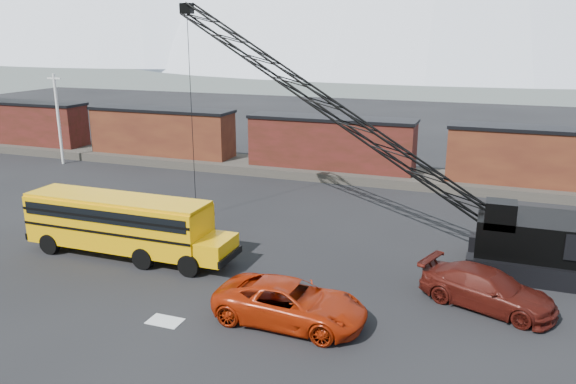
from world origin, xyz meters
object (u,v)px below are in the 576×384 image
(school_bus, at_px, (124,223))
(crawler_crane, at_px, (340,114))
(red_pickup, at_px, (291,303))
(maroon_suv, at_px, (487,289))

(school_bus, xyz_separation_m, crawler_crane, (9.78, 6.23, 5.35))
(red_pickup, bearing_deg, crawler_crane, 6.42)
(red_pickup, xyz_separation_m, crawler_crane, (-0.80, 9.91, 6.28))
(school_bus, height_order, red_pickup, school_bus)
(red_pickup, relative_size, crawler_crane, 0.27)
(maroon_suv, bearing_deg, crawler_crane, 74.55)
(maroon_suv, xyz_separation_m, crawler_crane, (-8.19, 5.76, 6.32))
(school_bus, distance_m, crawler_crane, 12.77)
(school_bus, relative_size, red_pickup, 1.88)
(school_bus, height_order, crawler_crane, crawler_crane)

